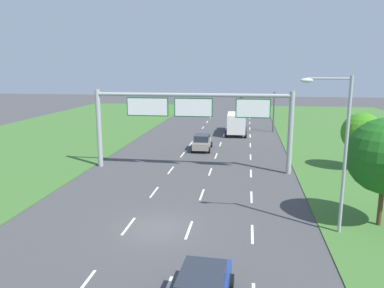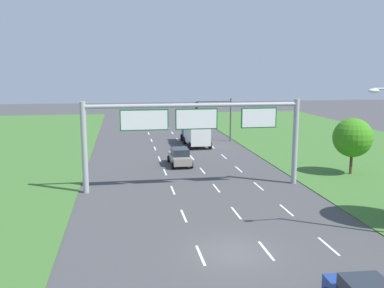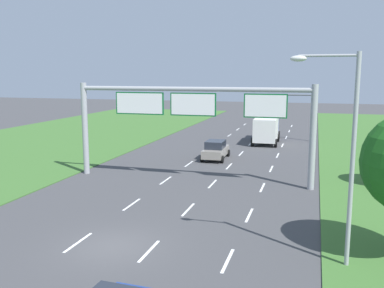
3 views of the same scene
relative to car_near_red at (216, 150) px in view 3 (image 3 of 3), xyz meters
name	(u,v)px [view 3 (image 3 of 3)]	position (x,y,z in m)	size (l,w,h in m)	color
ground_plane	(113,247)	(0.02, -20.65, -0.86)	(200.00, 200.00, 0.00)	#424244
lane_dashes_inner_left	(178,171)	(-1.73, -5.65, -0.85)	(0.14, 68.40, 0.01)	white
lane_dashes_inner_right	(221,174)	(1.77, -5.65, -0.85)	(0.14, 68.40, 0.01)	white
lane_dashes_slip	(267,177)	(5.27, -5.65, -0.85)	(0.14, 68.40, 0.01)	white
car_near_red	(216,150)	(0.00, 0.00, 0.00)	(2.10, 4.28, 1.71)	gray
box_truck	(267,128)	(3.39, 10.81, 0.74)	(2.81, 7.50, 2.88)	navy
sign_gantry	(191,112)	(0.07, -8.22, 4.11)	(17.24, 0.44, 7.00)	#9EA0A5
traffic_light_mast	(297,107)	(6.52, 13.00, 3.01)	(4.76, 0.49, 5.60)	#47494F
street_lamp	(343,142)	(9.59, -19.81, 4.22)	(2.61, 0.32, 8.50)	#9EA0A5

